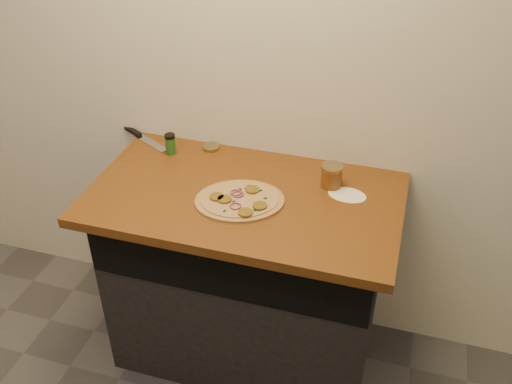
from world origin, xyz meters
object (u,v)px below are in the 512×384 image
(spice_shaker, at_px, (170,144))
(salsa_jar, at_px, (332,176))
(pizza, at_px, (240,200))
(chefs_knife, at_px, (141,137))

(spice_shaker, bearing_deg, salsa_jar, -4.14)
(pizza, bearing_deg, salsa_jar, 33.79)
(salsa_jar, bearing_deg, chefs_knife, 171.08)
(salsa_jar, bearing_deg, pizza, -146.21)
(chefs_knife, height_order, salsa_jar, salsa_jar)
(spice_shaker, bearing_deg, pizza, -33.31)
(chefs_knife, xyz_separation_m, salsa_jar, (0.88, -0.14, 0.04))
(pizza, xyz_separation_m, salsa_jar, (0.31, 0.21, 0.04))
(chefs_knife, bearing_deg, spice_shaker, -25.58)
(pizza, distance_m, spice_shaker, 0.47)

